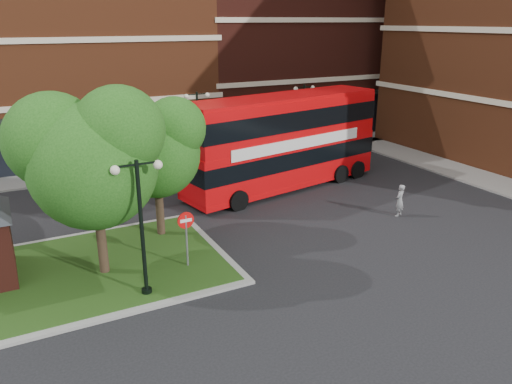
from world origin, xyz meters
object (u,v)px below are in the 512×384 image
bus (283,136)px  car_silver (110,163)px  woman (400,200)px  car_white (286,143)px

bus → car_silver: bus is taller
bus → woman: 7.51m
woman → car_silver: size_ratio=0.40×
woman → car_silver: bearing=-74.1°
car_silver → car_white: size_ratio=0.87×
woman → bus: bearing=-88.8°
bus → woman: size_ratio=7.71×
woman → car_silver: 17.97m
bus → car_white: size_ratio=2.67×
bus → car_white: bus is taller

